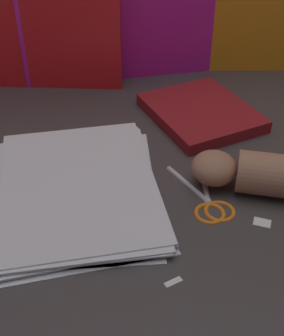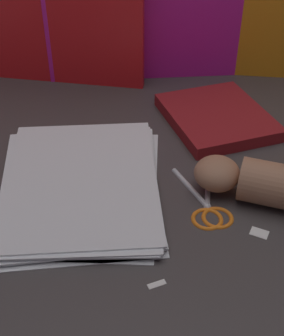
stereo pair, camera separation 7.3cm
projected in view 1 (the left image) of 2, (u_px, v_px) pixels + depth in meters
The scene contains 7 objects.
ground_plane at pixel (160, 193), 0.78m from camera, with size 6.00×6.00×0.00m, color #3D3838.
paper_stack at pixel (78, 189), 0.77m from camera, with size 0.29×0.36×0.02m.
book_closed at pixel (201, 113), 0.97m from camera, with size 0.25×0.27×0.03m.
scissors at pixel (208, 200), 0.76m from camera, with size 0.09×0.17×0.01m.
hand_forearm at pixel (280, 176), 0.76m from camera, with size 0.28×0.17×0.07m.
paper_scrap_near at pixel (262, 222), 0.72m from camera, with size 0.03×0.03×0.00m.
paper_scrap_mid at pixel (173, 282), 0.63m from camera, with size 0.03×0.02×0.00m.
Camera 1 is at (-0.12, -0.59, 0.50)m, focal length 50.00 mm.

